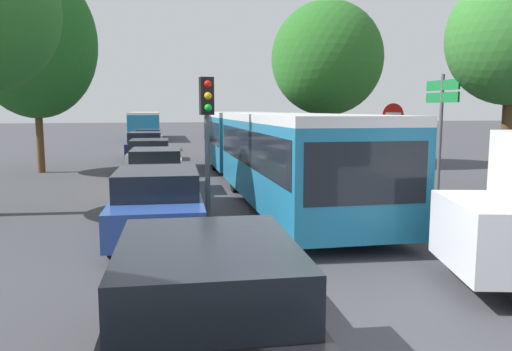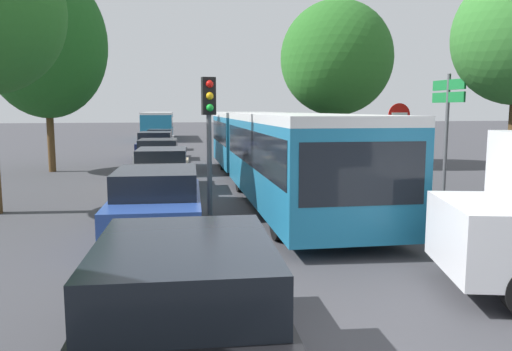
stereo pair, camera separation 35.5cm
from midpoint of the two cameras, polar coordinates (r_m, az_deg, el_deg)
articulated_bus at (r=16.72m, az=2.28°, el=3.51°), size 3.15×17.04×2.52m
city_bus_rear at (r=45.85m, az=-10.86°, el=5.86°), size 2.91×11.21×2.39m
queued_car_black at (r=4.92m, az=-5.93°, el=-15.23°), size 2.01×4.22×1.43m
queued_car_blue at (r=10.45m, az=-10.25°, el=-3.08°), size 2.01×4.22×1.43m
queued_car_tan at (r=16.51m, az=-10.05°, el=0.71°), size 1.94×4.06×1.38m
queued_car_white at (r=21.57m, az=-10.61°, el=2.30°), size 1.95×4.10×1.39m
queued_car_navy at (r=27.06m, az=-11.03°, el=3.40°), size 2.05×4.30×1.46m
queued_car_silver at (r=33.39m, az=-10.56°, el=4.08°), size 1.90×3.98×1.35m
traffic_light at (r=12.18m, az=-4.56°, el=6.91°), size 0.34×0.37×3.40m
no_entry_sign at (r=15.88m, az=16.59°, el=4.52°), size 0.70×0.08×2.82m
direction_sign_post at (r=14.88m, az=21.68°, el=6.73°), size 0.14×1.40×3.60m
tree_left_far at (r=22.89m, az=-22.30°, el=13.40°), size 4.96×4.96×8.41m
tree_right_mid at (r=23.95m, az=9.61°, el=13.06°), size 5.17×5.17×7.61m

